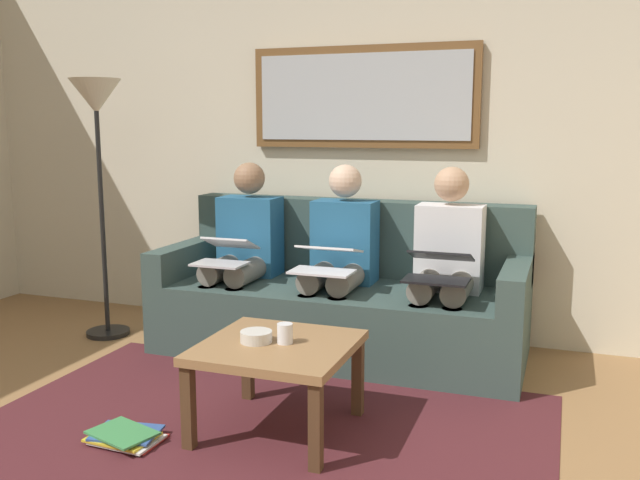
{
  "coord_description": "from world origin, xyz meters",
  "views": [
    {
      "loc": [
        -1.27,
        1.81,
        1.38
      ],
      "look_at": [
        0.0,
        -1.7,
        0.75
      ],
      "focal_mm": 38.64,
      "sensor_mm": 36.0,
      "label": 1
    }
  ],
  "objects_px": {
    "laptop_black": "(439,266)",
    "coffee_table": "(277,355)",
    "couch": "(343,299)",
    "laptop_silver": "(226,252)",
    "person_right": "(244,248)",
    "person_middle": "(340,254)",
    "person_left": "(446,261)",
    "standing_lamp": "(97,125)",
    "bowl": "(256,337)",
    "laptop_white": "(326,259)",
    "cup": "(285,333)",
    "magazine_stack": "(126,436)",
    "framed_mirror": "(363,97)"
  },
  "relations": [
    {
      "from": "couch",
      "to": "laptop_white",
      "type": "height_order",
      "value": "couch"
    },
    {
      "from": "laptop_black",
      "to": "magazine_stack",
      "type": "distance_m",
      "value": 1.79
    },
    {
      "from": "framed_mirror",
      "to": "person_left",
      "type": "relative_size",
      "value": 1.31
    },
    {
      "from": "person_middle",
      "to": "magazine_stack",
      "type": "distance_m",
      "value": 1.67
    },
    {
      "from": "laptop_black",
      "to": "person_middle",
      "type": "height_order",
      "value": "person_middle"
    },
    {
      "from": "couch",
      "to": "person_middle",
      "type": "relative_size",
      "value": 1.93
    },
    {
      "from": "coffee_table",
      "to": "person_right",
      "type": "height_order",
      "value": "person_right"
    },
    {
      "from": "framed_mirror",
      "to": "laptop_white",
      "type": "xyz_separation_m",
      "value": [
        0.0,
        0.71,
        -0.92
      ]
    },
    {
      "from": "person_left",
      "to": "standing_lamp",
      "type": "distance_m",
      "value": 2.33
    },
    {
      "from": "framed_mirror",
      "to": "person_right",
      "type": "relative_size",
      "value": 1.31
    },
    {
      "from": "laptop_silver",
      "to": "cup",
      "type": "bearing_deg",
      "value": 130.17
    },
    {
      "from": "laptop_silver",
      "to": "magazine_stack",
      "type": "bearing_deg",
      "value": 96.63
    },
    {
      "from": "coffee_table",
      "to": "cup",
      "type": "bearing_deg",
      "value": -164.44
    },
    {
      "from": "person_middle",
      "to": "standing_lamp",
      "type": "relative_size",
      "value": 0.69
    },
    {
      "from": "laptop_black",
      "to": "standing_lamp",
      "type": "xyz_separation_m",
      "value": [
        2.19,
        -0.04,
        0.75
      ]
    },
    {
      "from": "couch",
      "to": "laptop_black",
      "type": "xyz_separation_m",
      "value": [
        -0.64,
        0.31,
        0.31
      ]
    },
    {
      "from": "laptop_black",
      "to": "magazine_stack",
      "type": "bearing_deg",
      "value": 47.67
    },
    {
      "from": "person_left",
      "to": "standing_lamp",
      "type": "relative_size",
      "value": 0.69
    },
    {
      "from": "bowl",
      "to": "laptop_silver",
      "type": "distance_m",
      "value": 1.14
    },
    {
      "from": "coffee_table",
      "to": "laptop_silver",
      "type": "bearing_deg",
      "value": -51.41
    },
    {
      "from": "coffee_table",
      "to": "laptop_white",
      "type": "xyz_separation_m",
      "value": [
        0.09,
        -0.9,
        0.27
      ]
    },
    {
      "from": "bowl",
      "to": "magazine_stack",
      "type": "height_order",
      "value": "bowl"
    },
    {
      "from": "laptop_white",
      "to": "laptop_silver",
      "type": "bearing_deg",
      "value": -0.81
    },
    {
      "from": "laptop_black",
      "to": "coffee_table",
      "type": "bearing_deg",
      "value": 58.59
    },
    {
      "from": "bowl",
      "to": "laptop_black",
      "type": "distance_m",
      "value": 1.14
    },
    {
      "from": "couch",
      "to": "bowl",
      "type": "xyz_separation_m",
      "value": [
        0.01,
        1.24,
        0.13
      ]
    },
    {
      "from": "couch",
      "to": "bowl",
      "type": "distance_m",
      "value": 1.24
    },
    {
      "from": "couch",
      "to": "laptop_silver",
      "type": "height_order",
      "value": "couch"
    },
    {
      "from": "couch",
      "to": "standing_lamp",
      "type": "xyz_separation_m",
      "value": [
        1.55,
        0.27,
        1.06
      ]
    },
    {
      "from": "cup",
      "to": "person_left",
      "type": "height_order",
      "value": "person_left"
    },
    {
      "from": "laptop_white",
      "to": "laptop_silver",
      "type": "distance_m",
      "value": 0.64
    },
    {
      "from": "cup",
      "to": "bowl",
      "type": "relative_size",
      "value": 0.63
    },
    {
      "from": "bowl",
      "to": "person_right",
      "type": "xyz_separation_m",
      "value": [
        0.63,
        -1.17,
        0.17
      ]
    },
    {
      "from": "person_middle",
      "to": "person_right",
      "type": "relative_size",
      "value": 1.0
    },
    {
      "from": "person_right",
      "to": "magazine_stack",
      "type": "bearing_deg",
      "value": 95.57
    },
    {
      "from": "person_right",
      "to": "laptop_white",
      "type": "bearing_deg",
      "value": 158.78
    },
    {
      "from": "bowl",
      "to": "person_left",
      "type": "height_order",
      "value": "person_left"
    },
    {
      "from": "framed_mirror",
      "to": "person_left",
      "type": "bearing_deg",
      "value": 144.47
    },
    {
      "from": "bowl",
      "to": "person_middle",
      "type": "xyz_separation_m",
      "value": [
        -0.01,
        -1.17,
        0.17
      ]
    },
    {
      "from": "cup",
      "to": "person_right",
      "type": "bearing_deg",
      "value": -56.31
    },
    {
      "from": "laptop_white",
      "to": "laptop_silver",
      "type": "relative_size",
      "value": 1.02
    },
    {
      "from": "laptop_silver",
      "to": "person_left",
      "type": "bearing_deg",
      "value": -169.4
    },
    {
      "from": "framed_mirror",
      "to": "magazine_stack",
      "type": "relative_size",
      "value": 4.54
    },
    {
      "from": "person_right",
      "to": "magazine_stack",
      "type": "relative_size",
      "value": 3.48
    },
    {
      "from": "couch",
      "to": "bowl",
      "type": "relative_size",
      "value": 15.33
    },
    {
      "from": "laptop_black",
      "to": "person_middle",
      "type": "bearing_deg",
      "value": -20.68
    },
    {
      "from": "person_left",
      "to": "person_right",
      "type": "xyz_separation_m",
      "value": [
        1.28,
        0.0,
        0.0
      ]
    },
    {
      "from": "couch",
      "to": "laptop_silver",
      "type": "relative_size",
      "value": 6.41
    },
    {
      "from": "standing_lamp",
      "to": "magazine_stack",
      "type": "bearing_deg",
      "value": 129.31
    },
    {
      "from": "person_left",
      "to": "laptop_silver",
      "type": "xyz_separation_m",
      "value": [
        1.28,
        0.24,
        0.01
      ]
    }
  ]
}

